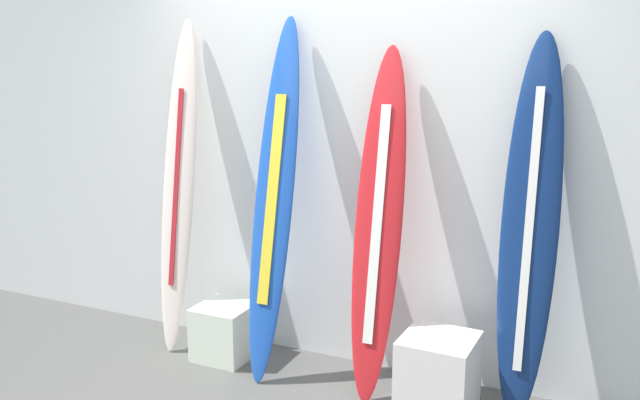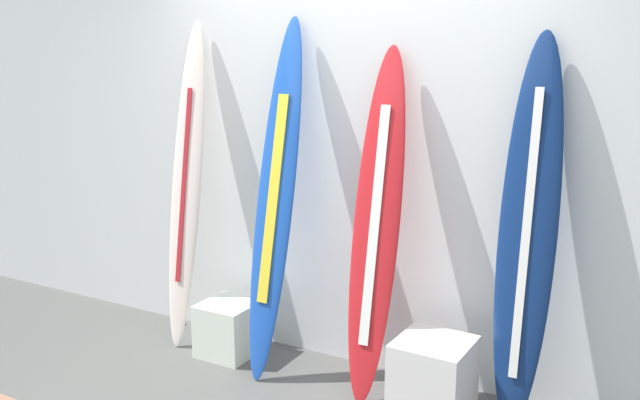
{
  "view_description": "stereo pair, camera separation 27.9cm",
  "coord_description": "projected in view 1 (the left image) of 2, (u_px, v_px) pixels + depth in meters",
  "views": [
    {
      "loc": [
        1.51,
        -2.4,
        1.86
      ],
      "look_at": [
        -0.03,
        0.95,
        1.07
      ],
      "focal_mm": 37.18,
      "sensor_mm": 36.0,
      "label": 1
    },
    {
      "loc": [
        1.76,
        -2.28,
        1.86
      ],
      "look_at": [
        -0.03,
        0.95,
        1.07
      ],
      "focal_mm": 37.18,
      "sensor_mm": 36.0,
      "label": 2
    }
  ],
  "objects": [
    {
      "name": "wall_back",
      "position": [
        349.0,
        136.0,
        4.0
      ],
      "size": [
        7.2,
        0.2,
        2.8
      ],
      "primitive_type": "cube",
      "color": "silver",
      "rests_on": "ground"
    },
    {
      "name": "surfboard_cobalt",
      "position": [
        274.0,
        199.0,
        3.86
      ],
      "size": [
        0.25,
        0.53,
        2.11
      ],
      "color": "#1B4DB3",
      "rests_on": "ground"
    },
    {
      "name": "display_block_center",
      "position": [
        438.0,
        375.0,
        3.52
      ],
      "size": [
        0.39,
        0.39,
        0.43
      ],
      "color": "silver",
      "rests_on": "ground"
    },
    {
      "name": "surfboard_ivory",
      "position": [
        179.0,
        190.0,
        4.23
      ],
      "size": [
        0.24,
        0.41,
        2.11
      ],
      "color": "silver",
      "rests_on": "ground"
    },
    {
      "name": "surfboard_crimson",
      "position": [
        378.0,
        224.0,
        3.63
      ],
      "size": [
        0.29,
        0.47,
        1.94
      ],
      "color": "red",
      "rests_on": "ground"
    },
    {
      "name": "surfboard_navy",
      "position": [
        529.0,
        232.0,
        3.38
      ],
      "size": [
        0.29,
        0.34,
        2.0
      ],
      "color": "navy",
      "rests_on": "ground"
    },
    {
      "name": "display_block_left",
      "position": [
        225.0,
        331.0,
        4.19
      ],
      "size": [
        0.33,
        0.33,
        0.34
      ],
      "color": "white",
      "rests_on": "ground"
    }
  ]
}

